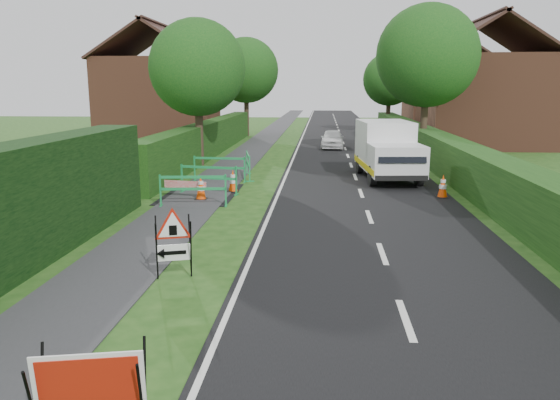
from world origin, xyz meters
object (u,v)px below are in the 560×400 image
object	(u,v)px
works_van	(387,149)
hatchback_car	(332,139)
red_rect_sign	(90,389)
triangle_sign	(171,238)

from	to	relation	value
works_van	hatchback_car	distance (m)	11.27
red_rect_sign	works_van	xyz separation A→B (m)	(4.95, 16.98, 0.66)
red_rect_sign	hatchback_car	size ratio (longest dim) A/B	0.37
works_van	red_rect_sign	bearing A→B (deg)	-111.15
works_van	hatchback_car	size ratio (longest dim) A/B	1.56
red_rect_sign	hatchback_car	xyz separation A→B (m)	(2.96, 28.06, 0.02)
triangle_sign	works_van	size ratio (longest dim) A/B	0.23
red_rect_sign	hatchback_car	bearing A→B (deg)	72.00
red_rect_sign	hatchback_car	distance (m)	28.21
triangle_sign	hatchback_car	world-z (taller)	triangle_sign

